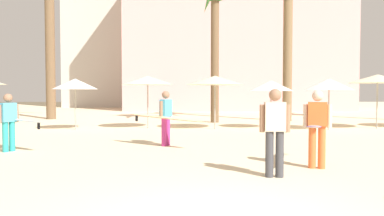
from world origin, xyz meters
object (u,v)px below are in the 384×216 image
object	(u,v)px
cafe_umbrella_0	(149,80)
person_near_left	(276,129)
cafe_umbrella_4	(272,86)
cafe_umbrella_5	(379,79)
cafe_umbrella_6	(76,84)
cafe_umbrella_2	(216,80)
cafe_umbrella_7	(330,84)
person_mid_center	(167,117)
person_far_left	(12,120)
person_mid_left	(317,126)

from	to	relation	value
cafe_umbrella_0	person_near_left	world-z (taller)	cafe_umbrella_0
cafe_umbrella_4	cafe_umbrella_0	bearing A→B (deg)	179.03
cafe_umbrella_5	cafe_umbrella_6	size ratio (longest dim) A/B	1.13
cafe_umbrella_5	person_near_left	world-z (taller)	cafe_umbrella_5
cafe_umbrella_0	cafe_umbrella_2	bearing A→B (deg)	-8.06
cafe_umbrella_7	person_mid_center	distance (m)	8.59
cafe_umbrella_7	person_mid_center	size ratio (longest dim) A/B	0.88
person_far_left	person_near_left	xyz separation A→B (m)	(6.80, -3.31, 0.06)
cafe_umbrella_2	cafe_umbrella_4	xyz separation A→B (m)	(2.61, 0.34, -0.24)
cafe_umbrella_5	person_far_left	xyz separation A→B (m)	(-13.67, -6.57, -1.39)
person_mid_center	person_far_left	xyz separation A→B (m)	(-4.35, -0.91, -0.03)
cafe_umbrella_4	cafe_umbrella_7	size ratio (longest dim) A/B	0.97
cafe_umbrella_2	person_mid_center	xyz separation A→B (m)	(-1.86, -5.43, -1.29)
cafe_umbrella_0	person_near_left	bearing A→B (deg)	-69.94
person_far_left	person_near_left	world-z (taller)	person_near_left
cafe_umbrella_7	cafe_umbrella_5	bearing A→B (deg)	14.23
person_far_left	cafe_umbrella_4	bearing A→B (deg)	-109.35
cafe_umbrella_2	person_mid_center	bearing A→B (deg)	-108.88
cafe_umbrella_4	person_mid_center	distance (m)	7.37
cafe_umbrella_0	cafe_umbrella_2	world-z (taller)	cafe_umbrella_0
cafe_umbrella_5	cafe_umbrella_7	distance (m)	2.54
cafe_umbrella_6	cafe_umbrella_7	distance (m)	11.26
cafe_umbrella_6	person_mid_center	bearing A→B (deg)	-49.71
cafe_umbrella_0	cafe_umbrella_7	world-z (taller)	cafe_umbrella_0
person_mid_center	cafe_umbrella_7	bearing A→B (deg)	66.19
cafe_umbrella_6	person_mid_left	distance (m)	11.63
cafe_umbrella_5	person_near_left	xyz separation A→B (m)	(-6.87, -9.88, -1.33)
cafe_umbrella_0	person_near_left	size ratio (longest dim) A/B	1.39
cafe_umbrella_6	person_mid_center	xyz separation A→B (m)	(4.38, -5.17, -1.12)
cafe_umbrella_7	person_far_left	size ratio (longest dim) A/B	0.88
cafe_umbrella_6	person_far_left	xyz separation A→B (m)	(0.03, -6.09, -1.14)
cafe_umbrella_0	cafe_umbrella_4	world-z (taller)	cafe_umbrella_0
cafe_umbrella_2	person_mid_center	world-z (taller)	cafe_umbrella_2
cafe_umbrella_5	cafe_umbrella_7	xyz separation A→B (m)	(-2.44, -0.62, -0.27)
cafe_umbrella_4	person_mid_center	bearing A→B (deg)	-127.75
person_far_left	cafe_umbrella_0	bearing A→B (deg)	-81.22
person_mid_center	person_near_left	world-z (taller)	person_near_left
cafe_umbrella_5	person_far_left	distance (m)	15.23
cafe_umbrella_2	cafe_umbrella_7	distance (m)	5.04
cafe_umbrella_0	cafe_umbrella_5	bearing A→B (deg)	-1.13
cafe_umbrella_4	cafe_umbrella_6	bearing A→B (deg)	-176.15
cafe_umbrella_4	cafe_umbrella_5	size ratio (longest dim) A/B	0.86
cafe_umbrella_5	person_mid_center	bearing A→B (deg)	-148.74
cafe_umbrella_4	cafe_umbrella_6	size ratio (longest dim) A/B	0.97
cafe_umbrella_4	person_mid_left	distance (m)	9.10
cafe_umbrella_5	person_near_left	size ratio (longest dim) A/B	1.48
person_mid_center	person_far_left	world-z (taller)	person_mid_center
cafe_umbrella_0	person_mid_center	distance (m)	6.13
cafe_umbrella_2	cafe_umbrella_7	world-z (taller)	cafe_umbrella_2
cafe_umbrella_2	cafe_umbrella_6	xyz separation A→B (m)	(-6.24, -0.25, -0.17)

